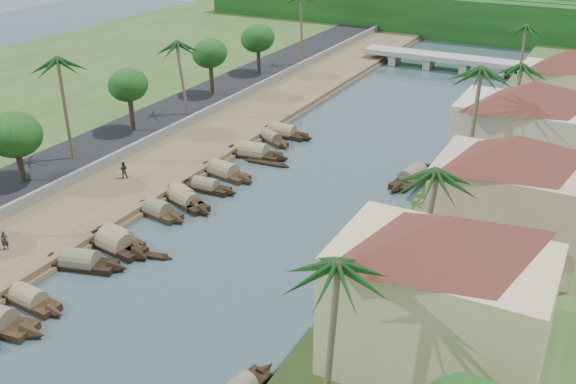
% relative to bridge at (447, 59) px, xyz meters
% --- Properties ---
extents(ground, '(220.00, 220.00, 0.00)m').
position_rel_bridge_xyz_m(ground, '(-0.00, -72.00, -1.72)').
color(ground, '#364951').
rests_on(ground, ground).
extents(left_bank, '(10.00, 180.00, 0.80)m').
position_rel_bridge_xyz_m(left_bank, '(-16.00, -52.00, -1.32)').
color(left_bank, brown).
rests_on(left_bank, ground).
extents(right_bank, '(16.00, 180.00, 1.20)m').
position_rel_bridge_xyz_m(right_bank, '(19.00, -52.00, -1.12)').
color(right_bank, '#2E4A1D').
rests_on(right_bank, ground).
extents(road, '(8.00, 180.00, 1.40)m').
position_rel_bridge_xyz_m(road, '(-24.50, -52.00, -1.02)').
color(road, black).
rests_on(road, ground).
extents(retaining_wall, '(0.40, 180.00, 1.10)m').
position_rel_bridge_xyz_m(retaining_wall, '(-20.20, -52.00, -0.37)').
color(retaining_wall, gray).
rests_on(retaining_wall, left_bank).
extents(treeline, '(120.00, 14.00, 8.00)m').
position_rel_bridge_xyz_m(treeline, '(-0.00, 28.00, 2.28)').
color(treeline, '#133E10').
rests_on(treeline, ground).
extents(bridge, '(28.00, 4.00, 2.40)m').
position_rel_bridge_xyz_m(bridge, '(0.00, 0.00, 0.00)').
color(bridge, '#A4A499').
rests_on(bridge, ground).
extents(building_near, '(14.85, 14.85, 10.20)m').
position_rel_bridge_xyz_m(building_near, '(18.99, -74.00, 4.66)').
color(building_near, beige).
rests_on(building_near, right_bank).
extents(building_mid, '(14.11, 14.11, 9.70)m').
position_rel_bridge_xyz_m(building_mid, '(19.99, -58.00, 4.41)').
color(building_mid, beige).
rests_on(building_mid, right_bank).
extents(building_far, '(15.59, 15.59, 10.20)m').
position_rel_bridge_xyz_m(building_far, '(18.99, -44.00, 4.66)').
color(building_far, beige).
rests_on(building_far, right_bank).
extents(building_distant, '(12.62, 12.62, 9.20)m').
position_rel_bridge_xyz_m(building_distant, '(19.99, -24.00, 4.16)').
color(building_distant, beige).
rests_on(building_distant, right_bank).
extents(sampan_2, '(7.37, 2.02, 1.96)m').
position_rel_bridge_xyz_m(sampan_2, '(-8.95, -79.65, -1.31)').
color(sampan_2, black).
rests_on(sampan_2, ground).
extents(sampan_3, '(8.38, 3.84, 2.22)m').
position_rel_bridge_xyz_m(sampan_3, '(-9.34, -74.14, -1.31)').
color(sampan_3, black).
rests_on(sampan_3, ground).
extents(sampan_4, '(7.54, 2.73, 2.12)m').
position_rel_bridge_xyz_m(sampan_4, '(-9.37, -69.85, -1.31)').
color(sampan_4, black).
rests_on(sampan_4, ground).
extents(sampan_5, '(8.16, 3.05, 2.51)m').
position_rel_bridge_xyz_m(sampan_5, '(-8.83, -70.61, -1.30)').
color(sampan_5, black).
rests_on(sampan_5, ground).
extents(sampan_6, '(7.22, 2.75, 2.13)m').
position_rel_bridge_xyz_m(sampan_6, '(-9.53, -64.12, -1.31)').
color(sampan_6, black).
rests_on(sampan_6, ground).
extents(sampan_7, '(8.04, 4.11, 2.13)m').
position_rel_bridge_xyz_m(sampan_7, '(-8.62, -61.14, -1.31)').
color(sampan_7, black).
rests_on(sampan_7, ground).
extents(sampan_8, '(7.38, 4.65, 2.27)m').
position_rel_bridge_xyz_m(sampan_8, '(-9.29, -60.68, -1.30)').
color(sampan_8, black).
rests_on(sampan_8, ground).
extents(sampan_9, '(7.34, 1.82, 1.89)m').
position_rel_bridge_xyz_m(sampan_9, '(-8.66, -57.64, -1.32)').
color(sampan_9, black).
rests_on(sampan_9, ground).
extents(sampan_10, '(8.63, 3.22, 2.31)m').
position_rel_bridge_xyz_m(sampan_10, '(-9.07, -53.76, -1.30)').
color(sampan_10, black).
rests_on(sampan_10, ground).
extents(sampan_11, '(8.98, 2.79, 2.50)m').
position_rel_bridge_xyz_m(sampan_11, '(-8.99, -47.72, -1.30)').
color(sampan_11, black).
rests_on(sampan_11, ground).
extents(sampan_12, '(7.09, 4.62, 1.80)m').
position_rel_bridge_xyz_m(sampan_12, '(-9.49, -42.68, -1.32)').
color(sampan_12, black).
rests_on(sampan_12, ground).
extents(sampan_13, '(8.14, 2.10, 2.22)m').
position_rel_bridge_xyz_m(sampan_13, '(-9.06, -40.31, -1.31)').
color(sampan_13, black).
rests_on(sampan_13, ground).
extents(sampan_15, '(2.40, 6.50, 1.78)m').
position_rel_bridge_xyz_m(sampan_15, '(9.20, -62.25, -1.32)').
color(sampan_15, black).
rests_on(sampan_15, ground).
extents(sampan_16, '(3.40, 9.47, 2.26)m').
position_rel_bridge_xyz_m(sampan_16, '(8.86, -45.73, -1.31)').
color(sampan_16, black).
rests_on(sampan_16, ground).
extents(canoe_1, '(4.69, 1.83, 0.75)m').
position_rel_bridge_xyz_m(canoe_1, '(-5.71, -70.42, -1.62)').
color(canoe_1, black).
rests_on(canoe_1, ground).
extents(canoe_2, '(5.65, 1.26, 0.82)m').
position_rel_bridge_xyz_m(canoe_2, '(-6.59, -48.95, -1.62)').
color(canoe_2, black).
rests_on(canoe_2, ground).
extents(palm_0, '(3.20, 3.20, 11.20)m').
position_rel_bridge_xyz_m(palm_0, '(15.00, -80.40, 8.90)').
color(palm_0, '#6E6149').
rests_on(palm_0, ground).
extents(palm_1, '(3.20, 3.20, 11.25)m').
position_rel_bridge_xyz_m(palm_1, '(16.00, -67.39, 8.95)').
color(palm_1, '#6E6149').
rests_on(palm_1, ground).
extents(palm_2, '(3.20, 3.20, 13.69)m').
position_rel_bridge_xyz_m(palm_2, '(15.00, -49.65, 11.29)').
color(palm_2, '#6E6149').
rests_on(palm_2, ground).
extents(palm_3, '(3.20, 3.20, 10.64)m').
position_rel_bridge_xyz_m(palm_3, '(16.00, -34.13, 8.36)').
color(palm_3, '#6E6149').
rests_on(palm_3, ground).
extents(palm_5, '(3.20, 3.20, 12.12)m').
position_rel_bridge_xyz_m(palm_5, '(-24.00, -59.95, 9.99)').
color(palm_5, '#6E6149').
rests_on(palm_5, ground).
extents(palm_6, '(3.20, 3.20, 10.46)m').
position_rel_bridge_xyz_m(palm_6, '(-22.00, -42.35, 8.39)').
color(palm_6, '#6E6149').
rests_on(palm_6, ground).
extents(palm_7, '(3.20, 3.20, 11.84)m').
position_rel_bridge_xyz_m(palm_7, '(14.00, -18.26, 9.52)').
color(palm_7, '#6E6149').
rests_on(palm_7, ground).
extents(tree_2, '(5.18, 5.18, 6.89)m').
position_rel_bridge_xyz_m(tree_2, '(-24.00, -66.53, 4.37)').
color(tree_2, '#4D392C').
rests_on(tree_2, ground).
extents(tree_3, '(4.41, 4.41, 7.30)m').
position_rel_bridge_xyz_m(tree_3, '(-24.00, -50.17, 5.06)').
color(tree_3, '#4D392C').
rests_on(tree_3, ground).
extents(tree_4, '(4.51, 4.51, 7.52)m').
position_rel_bridge_xyz_m(tree_4, '(-24.00, -33.53, 5.23)').
color(tree_4, '#4D392C').
rests_on(tree_4, ground).
extents(tree_5, '(4.82, 4.82, 7.28)m').
position_rel_bridge_xyz_m(tree_5, '(-24.00, -20.64, 4.88)').
color(tree_5, '#4D392C').
rests_on(tree_5, ground).
extents(person_near, '(0.70, 0.67, 1.61)m').
position_rel_bridge_xyz_m(person_near, '(-15.61, -75.88, -0.12)').
color(person_near, '#292A32').
rests_on(person_near, left_bank).
extents(person_far, '(1.05, 1.00, 1.71)m').
position_rel_bridge_xyz_m(person_far, '(-16.71, -60.34, -0.07)').
color(person_far, '#2B231E').
rests_on(person_far, left_bank).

